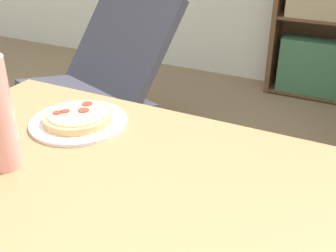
# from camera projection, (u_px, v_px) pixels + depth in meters

# --- Properties ---
(dining_table) EXTENTS (1.40, 0.76, 0.76)m
(dining_table) POSITION_uv_depth(u_px,v_px,m) (152.00, 229.00, 0.94)
(dining_table) COLOR #A37549
(dining_table) RESTS_ON ground_plane
(pizza_on_plate) EXTENTS (0.27, 0.27, 0.04)m
(pizza_on_plate) POSITION_uv_depth(u_px,v_px,m) (78.00, 119.00, 1.17)
(pizza_on_plate) COLOR white
(pizza_on_plate) RESTS_ON dining_table
(lounge_chair_near) EXTENTS (0.87, 0.94, 0.88)m
(lounge_chair_near) POSITION_uv_depth(u_px,v_px,m) (102.00, 101.00, 2.47)
(lounge_chair_near) COLOR slate
(lounge_chair_near) RESTS_ON ground_plane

